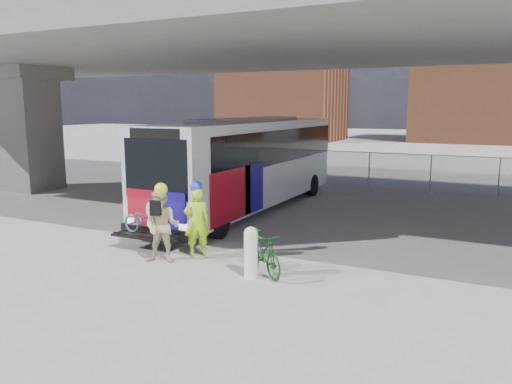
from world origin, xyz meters
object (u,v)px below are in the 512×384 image
Objects in this scene: bus at (249,158)px; cyclist_tan at (162,225)px; bollard at (251,250)px; bike_parked at (263,252)px; cyclist_hivis at (197,220)px.

cyclist_tan is at bearing -81.43° from bus.
bus reaches higher than cyclist_tan.
bus reaches higher than bollard.
bus is at bearing 67.71° from bike_parked.
cyclist_hivis is at bearing 156.71° from bollard.
cyclist_hivis reaches higher than bollard.
cyclist_hivis is at bearing 42.28° from cyclist_tan.
bollard is at bearing -166.27° from bike_parked.
bus is 6.09× the size of cyclist_hivis.
bike_parked is at bearing -60.56° from bus.
cyclist_tan is 2.86m from bike_parked.
bollard is at bearing 115.98° from cyclist_hivis.
bus reaches higher than cyclist_hivis.
cyclist_tan is (-0.50, -0.91, -0.00)m from cyclist_hivis.
bus is 10.15× the size of bollard.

